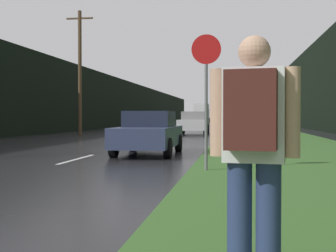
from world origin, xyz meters
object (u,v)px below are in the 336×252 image
at_px(car_passing_near, 149,133).
at_px(delivery_truck, 202,113).
at_px(car_passing_far, 194,123).
at_px(stop_sign, 206,88).
at_px(hitchhiker_with_backpack, 253,146).

distance_m(car_passing_near, delivery_truck, 73.61).
height_order(car_passing_far, delivery_truck, delivery_truck).
relative_size(stop_sign, hitchhiker_with_backpack, 1.71).
xyz_separation_m(stop_sign, hitchhiker_with_backpack, (0.77, -7.23, -0.83)).
xyz_separation_m(stop_sign, car_passing_far, (-2.12, 20.89, -1.07)).
height_order(stop_sign, car_passing_near, stop_sign).
bearing_deg(hitchhiker_with_backpack, car_passing_far, 104.10).
bearing_deg(car_passing_far, hitchhiker_with_backpack, 95.86).
xyz_separation_m(car_passing_near, car_passing_far, (-0.00, 16.52, 0.09)).
xyz_separation_m(stop_sign, delivery_truck, (-5.57, 77.90, 0.04)).
relative_size(car_passing_far, delivery_truck, 0.53).
distance_m(stop_sign, car_passing_far, 21.03).
distance_m(stop_sign, car_passing_near, 4.99).
relative_size(car_passing_near, delivery_truck, 0.51).
bearing_deg(hitchhiker_with_backpack, delivery_truck, 102.50).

